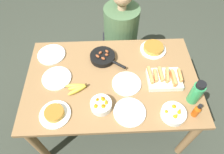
% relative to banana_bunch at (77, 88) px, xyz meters
% --- Properties ---
extents(ground_plane, '(14.00, 14.00, 0.00)m').
position_rel_banana_bunch_xyz_m(ground_plane, '(0.29, 0.09, -0.79)').
color(ground_plane, '#383D33').
extents(dining_table, '(1.49, 0.95, 0.77)m').
position_rel_banana_bunch_xyz_m(dining_table, '(0.29, 0.09, -0.12)').
color(dining_table, olive).
rests_on(dining_table, ground_plane).
extents(banana_bunch, '(0.19, 0.12, 0.04)m').
position_rel_banana_bunch_xyz_m(banana_bunch, '(0.00, 0.00, 0.00)').
color(banana_bunch, gold).
rests_on(banana_bunch, dining_table).
extents(melon_tray, '(0.28, 0.21, 0.10)m').
position_rel_banana_bunch_xyz_m(melon_tray, '(0.73, 0.05, 0.02)').
color(melon_tray, silver).
rests_on(melon_tray, dining_table).
extents(skillet, '(0.32, 0.27, 0.08)m').
position_rel_banana_bunch_xyz_m(skillet, '(0.22, 0.32, 0.01)').
color(skillet, black).
rests_on(skillet, dining_table).
extents(frittata_plate_center, '(0.24, 0.24, 0.06)m').
position_rel_banana_bunch_xyz_m(frittata_plate_center, '(0.70, 0.41, 0.01)').
color(frittata_plate_center, white).
rests_on(frittata_plate_center, dining_table).
extents(frittata_plate_side, '(0.24, 0.24, 0.06)m').
position_rel_banana_bunch_xyz_m(frittata_plate_side, '(-0.16, -0.23, 0.00)').
color(frittata_plate_side, white).
rests_on(frittata_plate_side, dining_table).
extents(empty_plate_near_front, '(0.26, 0.26, 0.02)m').
position_rel_banana_bunch_xyz_m(empty_plate_near_front, '(-0.27, 0.39, -0.01)').
color(empty_plate_near_front, white).
rests_on(empty_plate_near_front, dining_table).
extents(empty_plate_far_left, '(0.25, 0.25, 0.02)m').
position_rel_banana_bunch_xyz_m(empty_plate_far_left, '(0.41, -0.23, -0.01)').
color(empty_plate_far_left, white).
rests_on(empty_plate_far_left, dining_table).
extents(empty_plate_far_right, '(0.25, 0.25, 0.02)m').
position_rel_banana_bunch_xyz_m(empty_plate_far_right, '(-0.19, 0.11, -0.01)').
color(empty_plate_far_right, white).
rests_on(empty_plate_far_right, dining_table).
extents(empty_plate_mid_edge, '(0.25, 0.25, 0.02)m').
position_rel_banana_bunch_xyz_m(empty_plate_mid_edge, '(0.41, 0.03, -0.01)').
color(empty_plate_mid_edge, white).
rests_on(empty_plate_mid_edge, dining_table).
extents(fruit_bowl_mango, '(0.17, 0.17, 0.12)m').
position_rel_banana_bunch_xyz_m(fruit_bowl_mango, '(0.20, -0.18, 0.02)').
color(fruit_bowl_mango, white).
rests_on(fruit_bowl_mango, dining_table).
extents(fruit_bowl_citrus, '(0.19, 0.19, 0.10)m').
position_rel_banana_bunch_xyz_m(fruit_bowl_citrus, '(0.74, -0.27, 0.01)').
color(fruit_bowl_citrus, white).
rests_on(fruit_bowl_citrus, dining_table).
extents(water_bottle, '(0.09, 0.09, 0.23)m').
position_rel_banana_bunch_xyz_m(water_bottle, '(0.92, -0.14, 0.09)').
color(water_bottle, '#2D9351').
rests_on(water_bottle, dining_table).
extents(hot_sauce_bottle, '(0.05, 0.05, 0.15)m').
position_rel_banana_bunch_xyz_m(hot_sauce_bottle, '(0.90, -0.27, 0.05)').
color(hot_sauce_bottle, '#C64C0F').
rests_on(hot_sauce_bottle, dining_table).
extents(person_figure, '(0.42, 0.42, 1.20)m').
position_rel_banana_bunch_xyz_m(person_figure, '(0.42, 0.82, -0.30)').
color(person_figure, black).
rests_on(person_figure, ground_plane).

